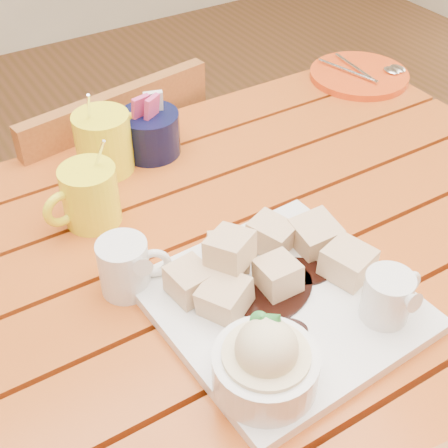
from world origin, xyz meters
TOP-DOWN VIEW (x-y plane):
  - table at (0.00, 0.00)m, footprint 1.20×0.79m
  - dessert_plate at (0.01, -0.14)m, footprint 0.31×0.31m
  - coffee_mug_left at (-0.11, 0.17)m, footprint 0.12×0.08m
  - coffee_mug_right at (-0.03, 0.29)m, footprint 0.13×0.09m
  - cream_pitcher at (-0.12, 0.02)m, footprint 0.09×0.08m
  - sugar_caddy at (0.05, 0.29)m, footprint 0.10×0.10m
  - orange_saucer at (0.53, 0.31)m, footprint 0.20×0.20m
  - chair_far at (0.03, 0.50)m, footprint 0.44×0.44m

SIDE VIEW (x-z plane):
  - chair_far at x=0.03m, z-range 0.05..0.86m
  - table at x=0.00m, z-range 0.27..1.02m
  - orange_saucer at x=0.53m, z-range 0.75..0.77m
  - dessert_plate at x=0.01m, z-range 0.72..0.84m
  - sugar_caddy at x=0.05m, z-range 0.73..0.84m
  - cream_pitcher at x=-0.12m, z-range 0.75..0.83m
  - coffee_mug_left at x=-0.11m, z-range 0.73..0.87m
  - coffee_mug_right at x=-0.03m, z-range 0.73..0.88m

